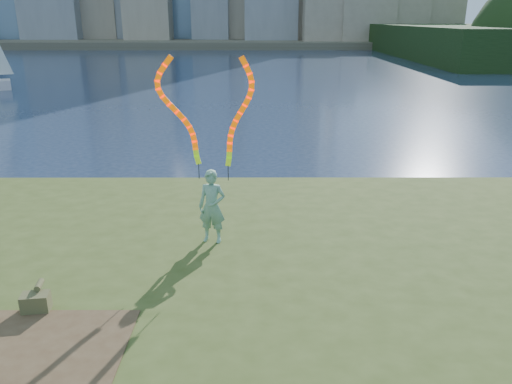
{
  "coord_description": "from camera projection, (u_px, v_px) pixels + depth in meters",
  "views": [
    {
      "loc": [
        1.12,
        -8.18,
        4.97
      ],
      "look_at": [
        1.14,
        1.0,
        1.75
      ],
      "focal_mm": 35.0,
      "sensor_mm": 36.0,
      "label": 1
    }
  ],
  "objects": [
    {
      "name": "ground",
      "position": [
        195.0,
        298.0,
        9.36
      ],
      "size": [
        320.0,
        320.0,
        0.0
      ],
      "primitive_type": "plane",
      "color": "#1A2742",
      "rests_on": "ground"
    },
    {
      "name": "grassy_knoll",
      "position": [
        176.0,
        362.0,
        7.08
      ],
      "size": [
        20.0,
        18.0,
        0.8
      ],
      "color": "#39491A",
      "rests_on": "ground"
    },
    {
      "name": "far_shore",
      "position": [
        249.0,
        41.0,
        98.82
      ],
      "size": [
        320.0,
        40.0,
        1.2
      ],
      "primitive_type": "cube",
      "color": "#4A4536",
      "rests_on": "ground"
    },
    {
      "name": "woman_with_ribbons",
      "position": [
        212.0,
        170.0,
        9.4
      ],
      "size": [
        1.94,
        0.54,
        3.86
      ],
      "rotation": [
        0.0,
        0.0,
        -0.22
      ],
      "color": "#1F6A46",
      "rests_on": "grassy_knoll"
    },
    {
      "name": "canvas_bag",
      "position": [
        36.0,
        301.0,
        7.46
      ],
      "size": [
        0.43,
        0.49,
        0.38
      ],
      "rotation": [
        0.0,
        0.0,
        0.15
      ],
      "color": "#434424",
      "rests_on": "grassy_knoll"
    }
  ]
}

